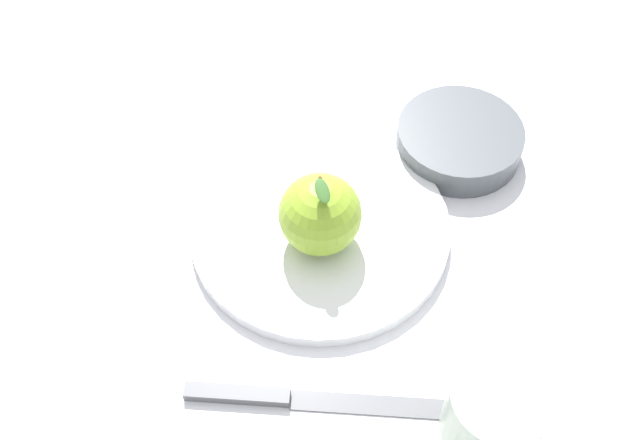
% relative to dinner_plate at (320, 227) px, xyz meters
% --- Properties ---
extents(ground_plane, '(2.40, 2.40, 0.00)m').
position_rel_dinner_plate_xyz_m(ground_plane, '(0.03, -0.02, -0.01)').
color(ground_plane, silver).
extents(dinner_plate, '(0.25, 0.25, 0.01)m').
position_rel_dinner_plate_xyz_m(dinner_plate, '(0.00, 0.00, 0.00)').
color(dinner_plate, white).
rests_on(dinner_plate, ground_plane).
extents(apple, '(0.08, 0.08, 0.09)m').
position_rel_dinner_plate_xyz_m(apple, '(0.02, -0.00, 0.04)').
color(apple, '#8CB22D').
rests_on(apple, dinner_plate).
extents(side_bowl, '(0.13, 0.13, 0.03)m').
position_rel_dinner_plate_xyz_m(side_bowl, '(-0.08, 0.16, 0.01)').
color(side_bowl, '#4C5156').
rests_on(side_bowl, ground_plane).
extents(cup, '(0.08, 0.08, 0.07)m').
position_rel_dinner_plate_xyz_m(cup, '(0.22, 0.10, 0.03)').
color(cup, '#B2C6B2').
rests_on(cup, ground_plane).
extents(knife, '(0.07, 0.22, 0.01)m').
position_rel_dinner_plate_xyz_m(knife, '(0.17, -0.06, -0.00)').
color(knife, '#59595E').
rests_on(knife, ground_plane).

